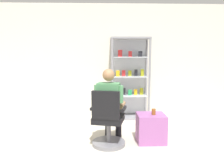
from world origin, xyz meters
name	(u,v)px	position (x,y,z in m)	size (l,w,h in m)	color
back_wall	(112,61)	(0.00, 3.00, 1.35)	(6.00, 0.10, 2.70)	silver
display_cabinet_main	(130,78)	(0.40, 2.76, 0.96)	(0.90, 0.45, 1.90)	gray
office_chair	(108,123)	(-0.15, 1.05, 0.39)	(0.61, 0.58, 0.96)	slate
seated_shopkeeper	(110,102)	(-0.11, 1.21, 0.71)	(0.55, 0.62, 1.29)	black
storage_crate	(151,128)	(0.60, 1.22, 0.25)	(0.48, 0.42, 0.49)	#9E599E
tea_glass	(154,112)	(0.64, 1.19, 0.55)	(0.07, 0.07, 0.10)	brown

